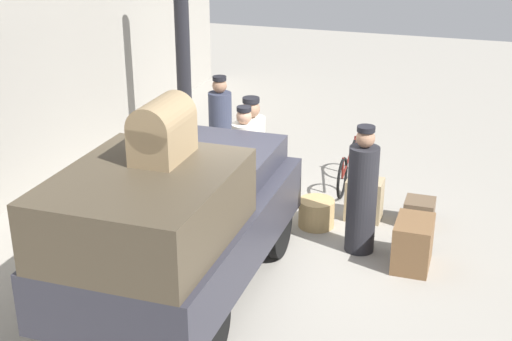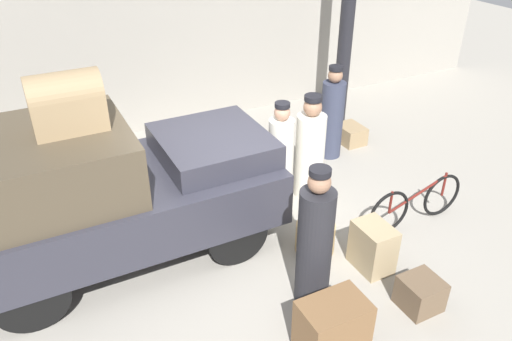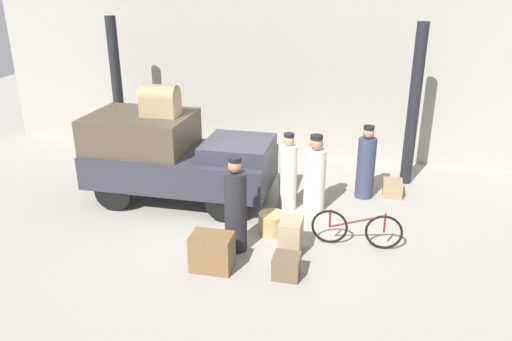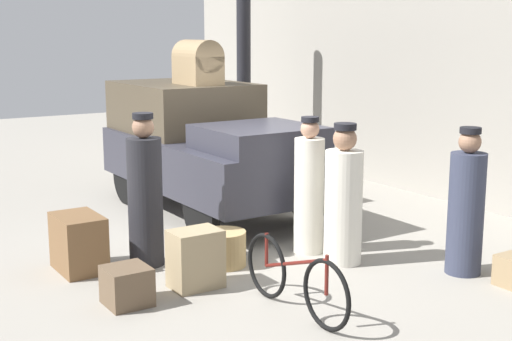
{
  "view_description": "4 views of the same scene",
  "coord_description": "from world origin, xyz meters",
  "px_view_note": "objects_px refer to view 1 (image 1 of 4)",
  "views": [
    {
      "loc": [
        -8.35,
        -2.65,
        4.61
      ],
      "look_at": [
        0.2,
        0.2,
        0.95
      ],
      "focal_mm": 50.0,
      "sensor_mm": 36.0,
      "label": 1
    },
    {
      "loc": [
        -2.35,
        -4.81,
        4.25
      ],
      "look_at": [
        0.2,
        0.2,
        0.95
      ],
      "focal_mm": 35.0,
      "sensor_mm": 36.0,
      "label": 2
    },
    {
      "loc": [
        2.26,
        -8.85,
        4.59
      ],
      "look_at": [
        0.2,
        0.2,
        0.95
      ],
      "focal_mm": 35.0,
      "sensor_mm": 36.0,
      "label": 3
    },
    {
      "loc": [
        7.44,
        -4.47,
        2.64
      ],
      "look_at": [
        0.2,
        0.2,
        0.95
      ],
      "focal_mm": 50.0,
      "sensor_mm": 36.0,
      "label": 4
    }
  ],
  "objects_px": {
    "porter_standing_middle": "(251,154)",
    "porter_carrying_trunk": "(362,195)",
    "trunk_on_truck_roof": "(162,130)",
    "wicker_basket": "(316,213)",
    "trunk_umber_medium": "(413,244)",
    "conductor_in_dark_uniform": "(220,127)",
    "truck": "(175,221)",
    "bicycle": "(348,167)",
    "suitcase_tan_flat": "(364,199)",
    "trunk_wicker_pale": "(221,146)",
    "suitcase_black_upright": "(419,212)",
    "porter_with_bicycle": "(244,165)"
  },
  "relations": [
    {
      "from": "truck",
      "to": "bicycle",
      "type": "bearing_deg",
      "value": -17.23
    },
    {
      "from": "wicker_basket",
      "to": "suitcase_black_upright",
      "type": "xyz_separation_m",
      "value": [
        0.51,
        -1.39,
        -0.01
      ]
    },
    {
      "from": "porter_carrying_trunk",
      "to": "porter_standing_middle",
      "type": "bearing_deg",
      "value": 58.94
    },
    {
      "from": "porter_carrying_trunk",
      "to": "bicycle",
      "type": "bearing_deg",
      "value": 15.67
    },
    {
      "from": "porter_standing_middle",
      "to": "trunk_wicker_pale",
      "type": "distance_m",
      "value": 2.06
    },
    {
      "from": "suitcase_tan_flat",
      "to": "suitcase_black_upright",
      "type": "bearing_deg",
      "value": -85.5
    },
    {
      "from": "wicker_basket",
      "to": "trunk_on_truck_roof",
      "type": "bearing_deg",
      "value": 157.17
    },
    {
      "from": "trunk_on_truck_roof",
      "to": "porter_carrying_trunk",
      "type": "bearing_deg",
      "value": -41.09
    },
    {
      "from": "porter_standing_middle",
      "to": "trunk_on_truck_roof",
      "type": "height_order",
      "value": "trunk_on_truck_roof"
    },
    {
      "from": "bicycle",
      "to": "conductor_in_dark_uniform",
      "type": "distance_m",
      "value": 2.28
    },
    {
      "from": "porter_standing_middle",
      "to": "suitcase_tan_flat",
      "type": "bearing_deg",
      "value": -96.29
    },
    {
      "from": "trunk_wicker_pale",
      "to": "suitcase_black_upright",
      "type": "xyz_separation_m",
      "value": [
        -1.77,
        -3.73,
        0.03
      ]
    },
    {
      "from": "wicker_basket",
      "to": "trunk_on_truck_roof",
      "type": "xyz_separation_m",
      "value": [
        -2.59,
        1.09,
        1.98
      ]
    },
    {
      "from": "porter_with_bicycle",
      "to": "trunk_umber_medium",
      "type": "distance_m",
      "value": 2.74
    },
    {
      "from": "porter_standing_middle",
      "to": "porter_carrying_trunk",
      "type": "relative_size",
      "value": 0.93
    },
    {
      "from": "wicker_basket",
      "to": "suitcase_tan_flat",
      "type": "bearing_deg",
      "value": -53.06
    },
    {
      "from": "porter_with_bicycle",
      "to": "suitcase_black_upright",
      "type": "bearing_deg",
      "value": -80.83
    },
    {
      "from": "bicycle",
      "to": "wicker_basket",
      "type": "distance_m",
      "value": 1.58
    },
    {
      "from": "conductor_in_dark_uniform",
      "to": "trunk_wicker_pale",
      "type": "distance_m",
      "value": 0.88
    },
    {
      "from": "wicker_basket",
      "to": "trunk_umber_medium",
      "type": "relative_size",
      "value": 0.75
    },
    {
      "from": "wicker_basket",
      "to": "trunk_on_truck_roof",
      "type": "distance_m",
      "value": 3.44
    },
    {
      "from": "trunk_umber_medium",
      "to": "porter_with_bicycle",
      "type": "bearing_deg",
      "value": 71.98
    },
    {
      "from": "porter_standing_middle",
      "to": "trunk_on_truck_roof",
      "type": "xyz_separation_m",
      "value": [
        -3.24,
        -0.12,
        1.45
      ]
    },
    {
      "from": "truck",
      "to": "porter_standing_middle",
      "type": "height_order",
      "value": "truck"
    },
    {
      "from": "bicycle",
      "to": "trunk_on_truck_roof",
      "type": "xyz_separation_m",
      "value": [
        -4.16,
        1.23,
        1.84
      ]
    },
    {
      "from": "truck",
      "to": "suitcase_black_upright",
      "type": "distance_m",
      "value": 3.91
    },
    {
      "from": "porter_with_bicycle",
      "to": "porter_standing_middle",
      "type": "bearing_deg",
      "value": 8.43
    },
    {
      "from": "porter_standing_middle",
      "to": "conductor_in_dark_uniform",
      "type": "xyz_separation_m",
      "value": [
        1.01,
        0.89,
        0.01
      ]
    },
    {
      "from": "wicker_basket",
      "to": "trunk_umber_medium",
      "type": "distance_m",
      "value": 1.62
    },
    {
      "from": "wicker_basket",
      "to": "conductor_in_dark_uniform",
      "type": "height_order",
      "value": "conductor_in_dark_uniform"
    },
    {
      "from": "trunk_wicker_pale",
      "to": "suitcase_tan_flat",
      "type": "relative_size",
      "value": 0.86
    },
    {
      "from": "porter_standing_middle",
      "to": "suitcase_black_upright",
      "type": "bearing_deg",
      "value": -93.02
    },
    {
      "from": "bicycle",
      "to": "porter_standing_middle",
      "type": "bearing_deg",
      "value": 124.34
    },
    {
      "from": "suitcase_black_upright",
      "to": "trunk_on_truck_roof",
      "type": "xyz_separation_m",
      "value": [
        -3.11,
        2.49,
        1.99
      ]
    },
    {
      "from": "porter_with_bicycle",
      "to": "suitcase_tan_flat",
      "type": "height_order",
      "value": "porter_with_bicycle"
    },
    {
      "from": "porter_with_bicycle",
      "to": "truck",
      "type": "bearing_deg",
      "value": -179.12
    },
    {
      "from": "trunk_wicker_pale",
      "to": "trunk_umber_medium",
      "type": "relative_size",
      "value": 0.78
    },
    {
      "from": "suitcase_tan_flat",
      "to": "trunk_on_truck_roof",
      "type": "height_order",
      "value": "trunk_on_truck_roof"
    },
    {
      "from": "bicycle",
      "to": "porter_carrying_trunk",
      "type": "height_order",
      "value": "porter_carrying_trunk"
    },
    {
      "from": "wicker_basket",
      "to": "suitcase_black_upright",
      "type": "bearing_deg",
      "value": -69.75
    },
    {
      "from": "porter_standing_middle",
      "to": "suitcase_black_upright",
      "type": "xyz_separation_m",
      "value": [
        -0.14,
        -2.6,
        -0.54
      ]
    },
    {
      "from": "conductor_in_dark_uniform",
      "to": "trunk_on_truck_roof",
      "type": "distance_m",
      "value": 4.6
    },
    {
      "from": "porter_standing_middle",
      "to": "conductor_in_dark_uniform",
      "type": "bearing_deg",
      "value": 41.62
    },
    {
      "from": "porter_standing_middle",
      "to": "suitcase_black_upright",
      "type": "relative_size",
      "value": 3.78
    },
    {
      "from": "trunk_on_truck_roof",
      "to": "conductor_in_dark_uniform",
      "type": "bearing_deg",
      "value": 13.42
    },
    {
      "from": "truck",
      "to": "conductor_in_dark_uniform",
      "type": "relative_size",
      "value": 2.38
    },
    {
      "from": "truck",
      "to": "porter_carrying_trunk",
      "type": "height_order",
      "value": "truck"
    },
    {
      "from": "truck",
      "to": "trunk_wicker_pale",
      "type": "bearing_deg",
      "value": 14.93
    },
    {
      "from": "porter_carrying_trunk",
      "to": "trunk_on_truck_roof",
      "type": "distance_m",
      "value": 3.09
    },
    {
      "from": "bicycle",
      "to": "suitcase_tan_flat",
      "type": "relative_size",
      "value": 2.63
    }
  ]
}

